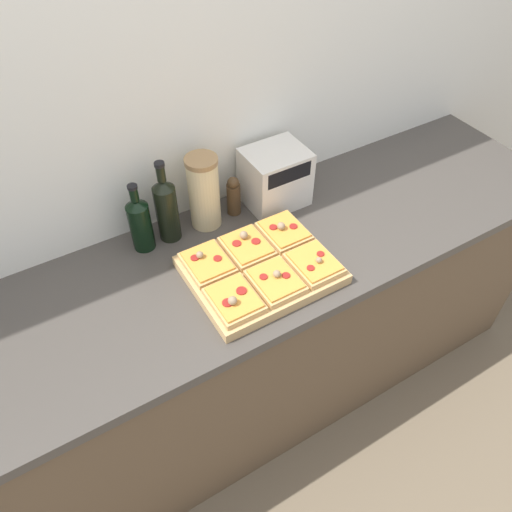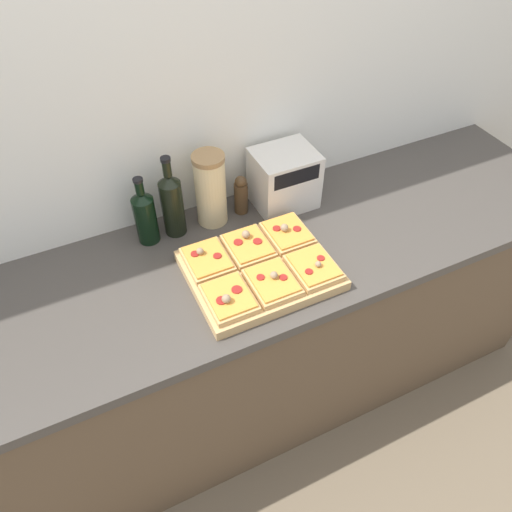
{
  "view_description": "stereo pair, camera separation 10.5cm",
  "coord_description": "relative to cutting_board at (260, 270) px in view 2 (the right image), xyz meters",
  "views": [
    {
      "loc": [
        -0.58,
        -0.72,
        2.14
      ],
      "look_at": [
        0.01,
        0.26,
        0.99
      ],
      "focal_mm": 35.0,
      "sensor_mm": 36.0,
      "label": 1
    },
    {
      "loc": [
        -0.49,
        -0.77,
        2.14
      ],
      "look_at": [
        0.01,
        0.26,
        0.99
      ],
      "focal_mm": 35.0,
      "sensor_mm": 36.0,
      "label": 2
    }
  ],
  "objects": [
    {
      "name": "ground_plane",
      "position": [
        -0.01,
        -0.23,
        -0.95
      ],
      "size": [
        12.0,
        12.0,
        0.0
      ],
      "primitive_type": "plane",
      "color": "brown"
    },
    {
      "name": "wall_back",
      "position": [
        -0.01,
        0.45,
        0.3
      ],
      "size": [
        6.0,
        0.06,
        2.5
      ],
      "color": "silver",
      "rests_on": "ground_plane"
    },
    {
      "name": "kitchen_counter",
      "position": [
        -0.01,
        0.09,
        -0.48
      ],
      "size": [
        2.63,
        0.67,
        0.93
      ],
      "color": "brown",
      "rests_on": "ground_plane"
    },
    {
      "name": "cutting_board",
      "position": [
        0.0,
        0.0,
        0.0
      ],
      "size": [
        0.46,
        0.37,
        0.04
      ],
      "primitive_type": "cube",
      "color": "tan",
      "rests_on": "kitchen_counter"
    },
    {
      "name": "pizza_slice_back_left",
      "position": [
        -0.15,
        0.09,
        0.03
      ],
      "size": [
        0.14,
        0.17,
        0.05
      ],
      "color": "tan",
      "rests_on": "cutting_board"
    },
    {
      "name": "pizza_slice_back_center",
      "position": [
        0.0,
        0.09,
        0.03
      ],
      "size": [
        0.14,
        0.17,
        0.06
      ],
      "color": "tan",
      "rests_on": "cutting_board"
    },
    {
      "name": "pizza_slice_back_right",
      "position": [
        0.15,
        0.09,
        0.03
      ],
      "size": [
        0.14,
        0.17,
        0.06
      ],
      "color": "tan",
      "rests_on": "cutting_board"
    },
    {
      "name": "pizza_slice_front_left",
      "position": [
        -0.15,
        -0.09,
        0.03
      ],
      "size": [
        0.14,
        0.17,
        0.06
      ],
      "color": "tan",
      "rests_on": "cutting_board"
    },
    {
      "name": "pizza_slice_front_center",
      "position": [
        0.0,
        -0.09,
        0.03
      ],
      "size": [
        0.14,
        0.17,
        0.05
      ],
      "color": "tan",
      "rests_on": "cutting_board"
    },
    {
      "name": "pizza_slice_front_right",
      "position": [
        0.15,
        -0.09,
        0.03
      ],
      "size": [
        0.14,
        0.17,
        0.05
      ],
      "color": "tan",
      "rests_on": "cutting_board"
    },
    {
      "name": "olive_oil_bottle",
      "position": [
        -0.28,
        0.32,
        0.09
      ],
      "size": [
        0.08,
        0.08,
        0.26
      ],
      "color": "black",
      "rests_on": "kitchen_counter"
    },
    {
      "name": "wine_bottle",
      "position": [
        -0.18,
        0.32,
        0.11
      ],
      "size": [
        0.08,
        0.08,
        0.31
      ],
      "color": "black",
      "rests_on": "kitchen_counter"
    },
    {
      "name": "grain_jar_tall",
      "position": [
        -0.04,
        0.32,
        0.12
      ],
      "size": [
        0.11,
        0.11,
        0.28
      ],
      "color": "beige",
      "rests_on": "kitchen_counter"
    },
    {
      "name": "pepper_mill",
      "position": [
        0.08,
        0.32,
        0.06
      ],
      "size": [
        0.05,
        0.05,
        0.16
      ],
      "color": "#47331E",
      "rests_on": "kitchen_counter"
    },
    {
      "name": "toaster_oven",
      "position": [
        0.24,
        0.3,
        0.09
      ],
      "size": [
        0.25,
        0.19,
        0.22
      ],
      "color": "beige",
      "rests_on": "kitchen_counter"
    }
  ]
}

